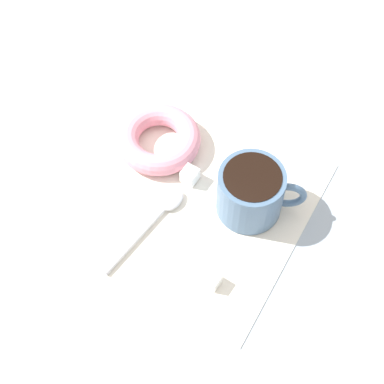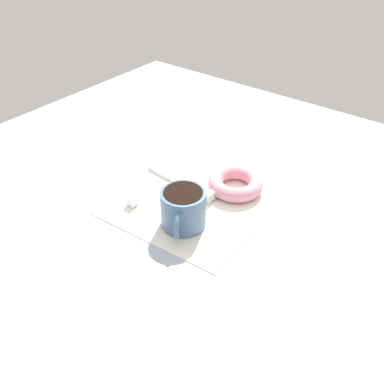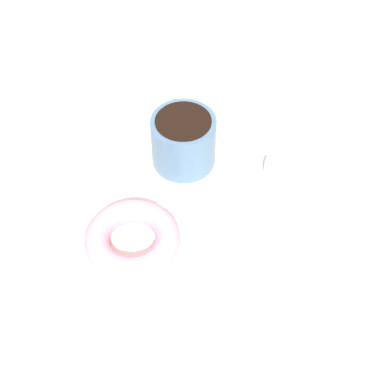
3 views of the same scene
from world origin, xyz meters
TOP-DOWN VIEW (x-y plane):
  - ground_plane at (0.00, 0.00)cm, footprint 120.00×120.00cm
  - napkin at (-2.36, 0.79)cm, footprint 30.47×30.47cm
  - coffee_cup at (4.40, 3.98)cm, footprint 10.57×8.34cm
  - donut at (-10.78, 5.58)cm, footprint 11.33×11.33cm
  - spoon at (-4.57, -3.08)cm, footprint 2.68×14.82cm
  - sugar_cube at (5.97, -7.66)cm, footprint 1.76×1.76cm
  - sugar_cube_extra at (-4.32, 3.30)cm, footprint 1.99×1.99cm

SIDE VIEW (x-z plane):
  - ground_plane at x=0.00cm, z-range -2.00..0.00cm
  - napkin at x=-2.36cm, z-range 0.00..0.30cm
  - spoon at x=-4.57cm, z-range 0.25..1.15cm
  - sugar_cube at x=5.97cm, z-range 0.30..2.06cm
  - sugar_cube_extra at x=-4.32cm, z-range 0.30..2.29cm
  - donut at x=-10.78cm, z-range 0.30..3.28cm
  - coffee_cup at x=4.40cm, z-range 0.44..7.60cm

